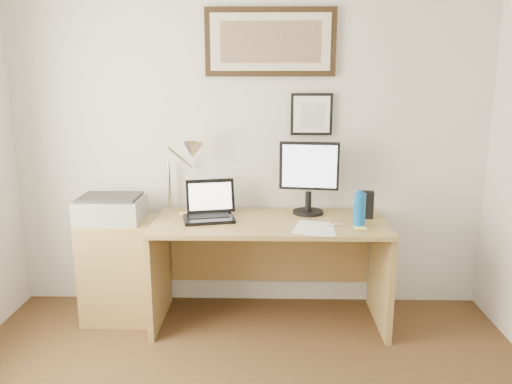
{
  "coord_description": "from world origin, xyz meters",
  "views": [
    {
      "loc": [
        0.13,
        -1.66,
        1.71
      ],
      "look_at": [
        0.06,
        1.43,
        1.0
      ],
      "focal_mm": 35.0,
      "sensor_mm": 36.0,
      "label": 1
    }
  ],
  "objects_px": {
    "laptop": "(209,210)",
    "lcd_monitor": "(309,174)",
    "side_cabinet": "(120,269)",
    "printer": "(111,208)",
    "book": "(187,219)",
    "water_bottle": "(360,210)",
    "desk": "(269,249)"
  },
  "relations": [
    {
      "from": "book",
      "to": "laptop",
      "type": "distance_m",
      "value": 0.17
    },
    {
      "from": "water_bottle",
      "to": "book",
      "type": "relative_size",
      "value": 0.72
    },
    {
      "from": "side_cabinet",
      "to": "book",
      "type": "distance_m",
      "value": 0.64
    },
    {
      "from": "water_bottle",
      "to": "side_cabinet",
      "type": "bearing_deg",
      "value": 173.97
    },
    {
      "from": "water_bottle",
      "to": "printer",
      "type": "height_order",
      "value": "water_bottle"
    },
    {
      "from": "water_bottle",
      "to": "laptop",
      "type": "relative_size",
      "value": 0.58
    },
    {
      "from": "side_cabinet",
      "to": "book",
      "type": "bearing_deg",
      "value": -6.52
    },
    {
      "from": "side_cabinet",
      "to": "water_bottle",
      "type": "relative_size",
      "value": 3.29
    },
    {
      "from": "laptop",
      "to": "printer",
      "type": "bearing_deg",
      "value": -179.92
    },
    {
      "from": "water_bottle",
      "to": "lcd_monitor",
      "type": "xyz_separation_m",
      "value": [
        -0.31,
        0.31,
        0.18
      ]
    },
    {
      "from": "book",
      "to": "printer",
      "type": "bearing_deg",
      "value": 174.53
    },
    {
      "from": "book",
      "to": "lcd_monitor",
      "type": "relative_size",
      "value": 0.59
    },
    {
      "from": "side_cabinet",
      "to": "book",
      "type": "height_order",
      "value": "book"
    },
    {
      "from": "side_cabinet",
      "to": "lcd_monitor",
      "type": "bearing_deg",
      "value": 5.71
    },
    {
      "from": "book",
      "to": "laptop",
      "type": "xyz_separation_m",
      "value": [
        0.15,
        0.05,
        0.05
      ]
    },
    {
      "from": "book",
      "to": "side_cabinet",
      "type": "bearing_deg",
      "value": 173.48
    },
    {
      "from": "laptop",
      "to": "printer",
      "type": "xyz_separation_m",
      "value": [
        -0.69,
        -0.0,
        0.01
      ]
    },
    {
      "from": "laptop",
      "to": "lcd_monitor",
      "type": "height_order",
      "value": "lcd_monitor"
    },
    {
      "from": "side_cabinet",
      "to": "printer",
      "type": "bearing_deg",
      "value": -171.62
    },
    {
      "from": "book",
      "to": "laptop",
      "type": "relative_size",
      "value": 0.79
    },
    {
      "from": "desk",
      "to": "laptop",
      "type": "xyz_separation_m",
      "value": [
        -0.42,
        -0.04,
        0.29
      ]
    },
    {
      "from": "water_bottle",
      "to": "laptop",
      "type": "xyz_separation_m",
      "value": [
        -1.01,
        0.17,
        -0.05
      ]
    },
    {
      "from": "book",
      "to": "printer",
      "type": "distance_m",
      "value": 0.54
    },
    {
      "from": "desk",
      "to": "side_cabinet",
      "type": "bearing_deg",
      "value": -178.11
    },
    {
      "from": "laptop",
      "to": "printer",
      "type": "distance_m",
      "value": 0.69
    },
    {
      "from": "water_bottle",
      "to": "printer",
      "type": "distance_m",
      "value": 1.7
    },
    {
      "from": "side_cabinet",
      "to": "printer",
      "type": "relative_size",
      "value": 1.66
    },
    {
      "from": "book",
      "to": "desk",
      "type": "relative_size",
      "value": 0.19
    },
    {
      "from": "side_cabinet",
      "to": "water_bottle",
      "type": "height_order",
      "value": "water_bottle"
    },
    {
      "from": "laptop",
      "to": "printer",
      "type": "height_order",
      "value": "laptop"
    },
    {
      "from": "water_bottle",
      "to": "desk",
      "type": "relative_size",
      "value": 0.14
    },
    {
      "from": "desk",
      "to": "printer",
      "type": "height_order",
      "value": "printer"
    }
  ]
}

